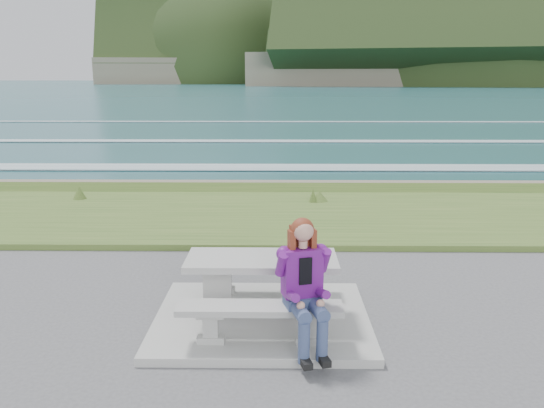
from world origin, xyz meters
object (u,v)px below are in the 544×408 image
bench_landward (260,314)px  seated_woman (306,304)px  picnic_table (262,270)px  bench_seaward (263,268)px

bench_landward → seated_woman: (0.49, -0.13, 0.17)m
seated_woman → picnic_table: bearing=105.7°
picnic_table → bench_seaward: picnic_table is taller
bench_landward → seated_woman: size_ratio=1.27×
bench_landward → bench_seaward: size_ratio=1.00×
bench_landward → bench_seaward: (0.00, 1.40, 0.00)m
picnic_table → seated_woman: 0.97m
bench_landward → bench_seaward: same height
bench_seaward → seated_woman: (0.49, -1.53, 0.17)m
bench_seaward → bench_landward: bearing=-90.0°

